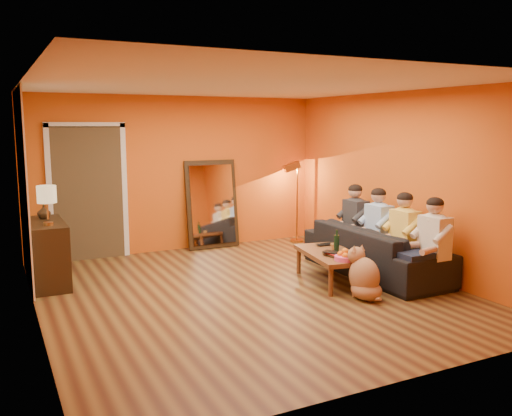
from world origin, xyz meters
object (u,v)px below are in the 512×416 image
sofa (375,250)px  tumbler (333,247)px  person_far_right (355,224)px  floor_lamp (297,203)px  coffee_table (331,267)px  laptop (328,245)px  vase (44,212)px  sideboard (48,253)px  dog (364,272)px  person_far_left (434,245)px  person_mid_left (404,237)px  person_mid_right (378,230)px  wine_bottle (337,241)px  table_lamp (47,206)px  mirror_frame (212,204)px

sofa → tumbler: 0.70m
person_far_right → floor_lamp: bearing=91.0°
coffee_table → laptop: size_ratio=4.08×
sofa → vase: size_ratio=12.77×
sideboard → tumbler: bearing=-23.2°
floor_lamp → vase: bearing=-153.6°
sofa → tumbler: size_ratio=25.92×
laptop → vase: bearing=156.0°
dog → person_far_left: (0.96, -0.16, 0.28)m
sideboard → sofa: sideboard is taller
person_mid_left → vase: size_ratio=6.59×
sideboard → person_mid_left: 4.81m
vase → coffee_table: bearing=-28.9°
person_far_left → tumbler: bearing=128.5°
sideboard → person_mid_right: size_ratio=0.97×
floor_lamp → person_mid_right: (0.03, -2.26, -0.11)m
wine_bottle → tumbler: 0.22m
person_far_left → laptop: (-0.76, 1.26, -0.18)m
table_lamp → laptop: (3.61, -0.99, -0.67)m
person_mid_right → floor_lamp: bearing=90.8°
sideboard → laptop: size_ratio=3.95×
coffee_table → wine_bottle: size_ratio=3.94×
mirror_frame → person_far_right: mirror_frame is taller
tumbler → wine_bottle: bearing=-112.4°
mirror_frame → sofa: bearing=-61.2°
dog → person_mid_left: person_mid_left is taller
table_lamp → vase: bearing=90.0°
person_mid_left → person_far_right: same height
coffee_table → sofa: bearing=15.6°
floor_lamp → vase: (-4.34, -0.55, 0.22)m
wine_bottle → sideboard: bearing=154.1°
person_far_right → vase: bearing=165.2°
dog → tumbler: bearing=83.6°
sofa → person_mid_left: size_ratio=1.94×
person_far_left → laptop: bearing=121.1°
person_mid_left → person_mid_right: 0.55m
sideboard → person_far_right: bearing=-11.7°
sideboard → dog: (3.41, -2.39, -0.10)m
sideboard → sofa: (4.24, -1.56, -0.08)m
coffee_table → floor_lamp: floor_lamp is taller
coffee_table → wine_bottle: (0.05, -0.05, 0.37)m
sofa → coffee_table: 0.83m
sofa → person_mid_right: size_ratio=1.94×
floor_lamp → tumbler: bearing=-89.7°
person_mid_right → vase: size_ratio=6.59×
coffee_table → vase: bearing=160.7°
person_mid_right → tumbler: person_mid_right is taller
table_lamp → person_mid_right: 4.55m
person_mid_right → laptop: size_ratio=4.08×
dog → floor_lamp: bearing=76.4°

